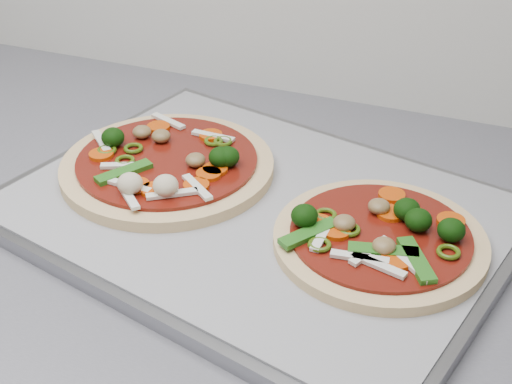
% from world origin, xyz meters
% --- Properties ---
extents(countertop, '(3.60, 0.60, 0.04)m').
position_xyz_m(countertop, '(0.00, 1.30, 0.88)').
color(countertop, slate).
rests_on(countertop, base_cabinet).
extents(baking_tray, '(0.53, 0.44, 0.02)m').
position_xyz_m(baking_tray, '(0.22, 1.31, 0.91)').
color(baking_tray, gray).
rests_on(baking_tray, countertop).
extents(parchment, '(0.50, 0.41, 0.00)m').
position_xyz_m(parchment, '(0.22, 1.31, 0.92)').
color(parchment, '#A0A0A5').
rests_on(parchment, baking_tray).
extents(pizza_left, '(0.22, 0.22, 0.04)m').
position_xyz_m(pizza_left, '(0.11, 1.33, 0.93)').
color(pizza_left, '#E3BA81').
rests_on(pizza_left, parchment).
extents(pizza_right, '(0.25, 0.25, 0.03)m').
position_xyz_m(pizza_right, '(0.34, 1.29, 0.93)').
color(pizza_right, '#E3BA81').
rests_on(pizza_right, parchment).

